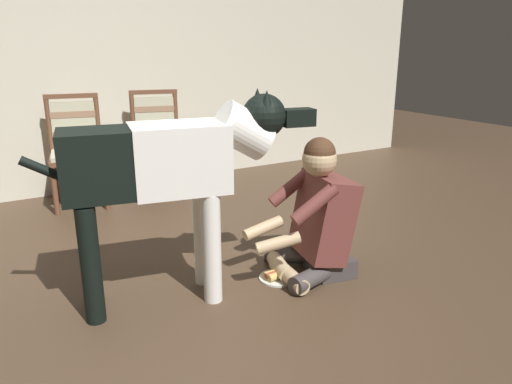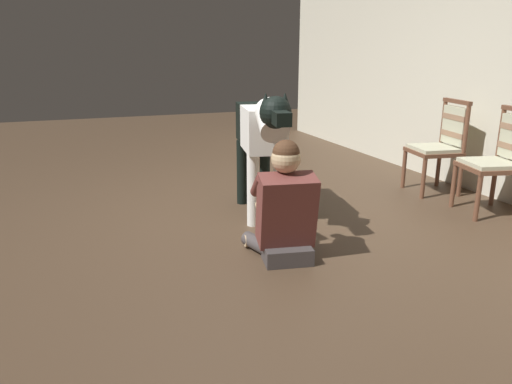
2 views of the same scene
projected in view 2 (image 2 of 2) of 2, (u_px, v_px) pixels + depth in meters
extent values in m
plane|color=#473525|center=(236.00, 217.00, 4.40)|extent=(14.87, 14.87, 0.00)
cube|color=beige|center=(484.00, 67.00, 4.96)|extent=(8.59, 0.10, 2.60)
cylinder|color=brown|center=(423.00, 179.00, 4.90)|extent=(0.04, 0.04, 0.42)
cylinder|color=brown|center=(404.00, 169.00, 5.29)|extent=(0.04, 0.04, 0.42)
cylinder|color=brown|center=(460.00, 177.00, 4.98)|extent=(0.04, 0.04, 0.42)
cylinder|color=brown|center=(438.00, 167.00, 5.37)|extent=(0.04, 0.04, 0.42)
cube|color=brown|center=(433.00, 152.00, 5.07)|extent=(0.53, 0.53, 0.04)
cube|color=#B7B799|center=(434.00, 148.00, 5.06)|extent=(0.49, 0.49, 0.04)
cylinder|color=brown|center=(466.00, 128.00, 4.83)|extent=(0.04, 0.04, 0.52)
cylinder|color=brown|center=(443.00, 122.00, 5.22)|extent=(0.04, 0.04, 0.52)
cube|color=brown|center=(457.00, 102.00, 4.96)|extent=(0.46, 0.12, 0.04)
cube|color=#B7B799|center=(454.00, 126.00, 5.03)|extent=(0.38, 0.11, 0.40)
cube|color=#926E53|center=(455.00, 117.00, 5.01)|extent=(0.39, 0.12, 0.06)
cube|color=#926E53|center=(453.00, 134.00, 5.06)|extent=(0.39, 0.12, 0.06)
cylinder|color=brown|center=(478.00, 199.00, 4.24)|extent=(0.04, 0.04, 0.42)
cylinder|color=brown|center=(453.00, 186.00, 4.64)|extent=(0.04, 0.04, 0.42)
cylinder|color=brown|center=(493.00, 184.00, 4.69)|extent=(0.04, 0.04, 0.42)
cube|color=brown|center=(489.00, 167.00, 4.40)|extent=(0.55, 0.55, 0.04)
cube|color=#B7B799|center=(490.00, 163.00, 4.39)|extent=(0.51, 0.51, 0.04)
cylinder|color=brown|center=(501.00, 133.00, 4.54)|extent=(0.04, 0.04, 0.52)
cube|color=#413B3B|center=(287.00, 254.00, 3.46)|extent=(0.30, 0.38, 0.12)
cylinder|color=#413B3B|center=(262.00, 246.00, 3.58)|extent=(0.41, 0.20, 0.11)
cylinder|color=tan|center=(267.00, 239.00, 3.74)|extent=(0.13, 0.37, 0.09)
cylinder|color=#413B3B|center=(302.00, 243.00, 3.63)|extent=(0.39, 0.32, 0.11)
cylinder|color=tan|center=(288.00, 237.00, 3.77)|extent=(0.18, 0.37, 0.09)
cube|color=brown|center=(286.00, 210.00, 3.41)|extent=(0.37, 0.45, 0.54)
cylinder|color=brown|center=(258.00, 185.00, 3.48)|extent=(0.30, 0.13, 0.24)
cylinder|color=tan|center=(260.00, 206.00, 3.75)|extent=(0.28, 0.16, 0.12)
cylinder|color=brown|center=(305.00, 183.00, 3.54)|extent=(0.30, 0.13, 0.24)
cylinder|color=tan|center=(291.00, 205.00, 3.79)|extent=(0.27, 0.08, 0.12)
sphere|color=tan|center=(286.00, 158.00, 3.35)|extent=(0.21, 0.21, 0.21)
sphere|color=#492E1C|center=(286.00, 153.00, 3.34)|extent=(0.19, 0.19, 0.19)
cylinder|color=white|center=(279.00, 189.00, 4.15)|extent=(0.10, 0.10, 0.63)
cylinder|color=white|center=(253.00, 190.00, 4.11)|extent=(0.10, 0.10, 0.63)
cylinder|color=black|center=(265.00, 171.00, 4.75)|extent=(0.10, 0.10, 0.63)
cylinder|color=black|center=(242.00, 172.00, 4.72)|extent=(0.10, 0.10, 0.63)
cube|color=white|center=(263.00, 129.00, 4.12)|extent=(0.56, 0.42, 0.37)
cube|color=black|center=(255.00, 123.00, 4.48)|extent=(0.49, 0.39, 0.35)
cylinder|color=white|center=(272.00, 120.00, 3.74)|extent=(0.40, 0.29, 0.34)
sphere|color=black|center=(276.00, 112.00, 3.60)|extent=(0.25, 0.25, 0.25)
cube|color=black|center=(282.00, 119.00, 3.42)|extent=(0.20, 0.14, 0.10)
cone|color=black|center=(285.00, 100.00, 3.60)|extent=(0.10, 0.10, 0.11)
cone|color=black|center=(266.00, 100.00, 3.58)|extent=(0.10, 0.10, 0.11)
cylinder|color=black|center=(251.00, 123.00, 4.71)|extent=(0.33, 0.11, 0.21)
cylinder|color=silver|center=(277.00, 243.00, 3.80)|extent=(0.23, 0.23, 0.01)
cylinder|color=tan|center=(274.00, 240.00, 3.78)|extent=(0.18, 0.06, 0.05)
cylinder|color=tan|center=(279.00, 239.00, 3.80)|extent=(0.18, 0.06, 0.05)
cylinder|color=#A74431|center=(277.00, 238.00, 3.79)|extent=(0.19, 0.05, 0.04)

